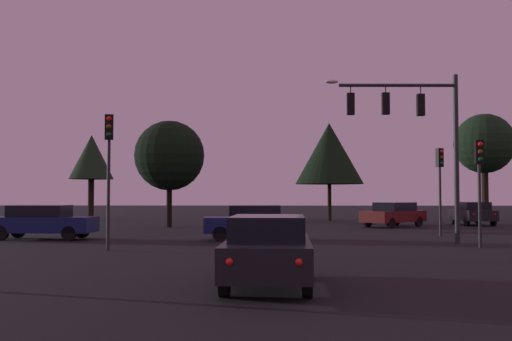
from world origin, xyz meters
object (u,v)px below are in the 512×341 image
at_px(car_far_lane, 472,213).
at_px(tree_right_cluster, 91,158).
at_px(traffic_light_median, 109,155).
at_px(tree_left_far, 170,156).
at_px(traffic_signal_mast_arm, 415,124).
at_px(car_crossing_right, 251,222).
at_px(traffic_light_corner_left, 440,174).
at_px(tree_center_horizon, 484,144).
at_px(car_crossing_left, 42,221).
at_px(car_nearside_lane, 268,249).
at_px(tree_behind_sign, 329,153).
at_px(traffic_light_corner_right, 479,171).
at_px(car_parked_lot, 394,214).

height_order(car_far_lane, tree_right_cluster, tree_right_cluster).
relative_size(traffic_light_median, tree_left_far, 0.74).
height_order(traffic_signal_mast_arm, car_crossing_right, traffic_signal_mast_arm).
distance_m(traffic_light_median, car_far_lane, 26.70).
relative_size(traffic_light_corner_left, tree_center_horizon, 0.51).
bearing_deg(car_crossing_right, traffic_light_median, -133.18).
distance_m(tree_left_far, tree_center_horizon, 25.21).
distance_m(car_crossing_right, tree_right_cluster, 25.09).
xyz_separation_m(car_crossing_left, car_far_lane, (23.48, 13.23, -0.00)).
relative_size(car_nearside_lane, tree_left_far, 0.68).
relative_size(traffic_light_median, car_nearside_lane, 1.08).
relative_size(traffic_light_corner_left, car_nearside_lane, 0.94).
distance_m(traffic_light_median, tree_center_horizon, 34.25).
bearing_deg(car_nearside_lane, traffic_signal_mast_arm, 62.45).
bearing_deg(tree_behind_sign, car_crossing_left, -126.91).
bearing_deg(traffic_light_corner_right, car_crossing_right, 155.66).
xyz_separation_m(traffic_light_corner_left, car_far_lane, (5.20, 10.95, -2.19)).
bearing_deg(tree_left_far, traffic_light_corner_right, -45.06).
bearing_deg(traffic_light_corner_left, traffic_light_corner_right, -92.84).
height_order(traffic_light_median, tree_center_horizon, tree_center_horizon).
distance_m(traffic_light_corner_right, tree_left_far, 19.89).
bearing_deg(traffic_light_corner_right, car_nearside_lane, -129.73).
bearing_deg(tree_right_cluster, traffic_light_corner_right, -48.18).
relative_size(car_parked_lot, tree_left_far, 0.69).
bearing_deg(tree_left_far, car_parked_lot, 2.36).
distance_m(traffic_signal_mast_arm, traffic_light_corner_right, 3.43).
height_order(traffic_light_median, car_nearside_lane, traffic_light_median).
height_order(traffic_light_corner_right, car_nearside_lane, traffic_light_corner_right).
height_order(tree_behind_sign, tree_left_far, tree_behind_sign).
relative_size(traffic_light_corner_left, car_parked_lot, 0.94).
xyz_separation_m(traffic_light_corner_right, car_parked_lot, (-0.17, 14.61, -2.07)).
bearing_deg(car_crossing_right, traffic_light_corner_left, 14.37).
relative_size(tree_center_horizon, tree_right_cluster, 1.23).
xyz_separation_m(traffic_light_corner_left, traffic_light_median, (-13.88, -7.54, 0.42)).
bearing_deg(tree_right_cluster, traffic_light_corner_left, -39.53).
bearing_deg(car_crossing_left, tree_left_far, 68.62).
bearing_deg(traffic_light_corner_left, traffic_light_median, -151.49).
relative_size(car_nearside_lane, tree_center_horizon, 0.54).
height_order(traffic_light_corner_left, tree_right_cluster, tree_right_cluster).
bearing_deg(tree_right_cluster, traffic_signal_mast_arm, -48.18).
relative_size(traffic_signal_mast_arm, tree_behind_sign, 0.92).
relative_size(traffic_signal_mast_arm, traffic_light_corner_right, 1.72).
relative_size(car_nearside_lane, car_far_lane, 1.10).
xyz_separation_m(tree_center_horizon, tree_right_cluster, (-31.03, 0.33, -0.99)).
bearing_deg(traffic_light_corner_left, tree_behind_sign, 101.56).
bearing_deg(car_crossing_right, car_nearside_lane, -86.61).
relative_size(car_nearside_lane, tree_right_cluster, 0.66).
xyz_separation_m(car_nearside_lane, car_crossing_right, (-0.79, 13.36, -0.00)).
relative_size(traffic_light_corner_left, tree_right_cluster, 0.62).
distance_m(traffic_light_corner_right, tree_right_cluster, 33.19).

